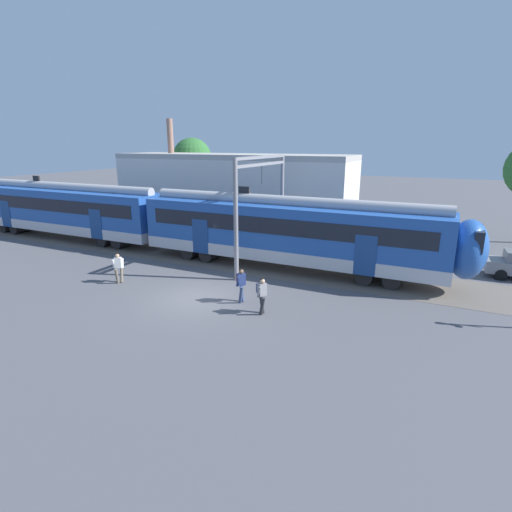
{
  "coord_description": "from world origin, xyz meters",
  "views": [
    {
      "loc": [
        10.37,
        -15.01,
        7.23
      ],
      "look_at": [
        1.74,
        2.86,
        1.6
      ],
      "focal_mm": 28.0,
      "sensor_mm": 36.0,
      "label": 1
    }
  ],
  "objects": [
    {
      "name": "track_bed",
      "position": [
        -9.04,
        6.35,
        0.01
      ],
      "size": [
        80.0,
        4.4,
        0.01
      ],
      "primitive_type": "cube",
      "color": "#605951",
      "rests_on": "ground"
    },
    {
      "name": "background_building",
      "position": [
        -5.6,
        13.51,
        3.21
      ],
      "size": [
        19.54,
        5.0,
        9.2
      ],
      "color": "beige",
      "rests_on": "ground"
    },
    {
      "name": "pedestrian_white",
      "position": [
        -5.0,
        0.01,
        0.99
      ],
      "size": [
        0.5,
        0.71,
        1.67
      ],
      "color": "#6B6051",
      "rests_on": "ground"
    },
    {
      "name": "catenary_gantry",
      "position": [
        0.42,
        6.35,
        4.31
      ],
      "size": [
        0.24,
        6.64,
        6.53
      ],
      "color": "gray",
      "rests_on": "ground"
    },
    {
      "name": "pedestrian_navy",
      "position": [
        2.13,
        0.45,
        0.99
      ],
      "size": [
        0.54,
        0.67,
        1.67
      ],
      "color": "navy",
      "rests_on": "ground"
    },
    {
      "name": "pedestrian_grey",
      "position": [
        3.56,
        -0.33,
        0.99
      ],
      "size": [
        0.56,
        0.66,
        1.67
      ],
      "color": "#28282D",
      "rests_on": "ground"
    },
    {
      "name": "street_tree_left",
      "position": [
        -12.8,
        18.54,
        5.83
      ],
      "size": [
        3.77,
        3.77,
        7.75
      ],
      "color": "brown",
      "rests_on": "ground"
    },
    {
      "name": "ground_plane",
      "position": [
        0.0,
        0.0,
        0.0
      ],
      "size": [
        160.0,
        160.0,
        0.0
      ],
      "primitive_type": "plane",
      "color": "#515156"
    },
    {
      "name": "commuter_train",
      "position": [
        -6.55,
        6.34,
        2.25
      ],
      "size": [
        38.05,
        3.07,
        4.73
      ],
      "color": "silver",
      "rests_on": "ground"
    }
  ]
}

